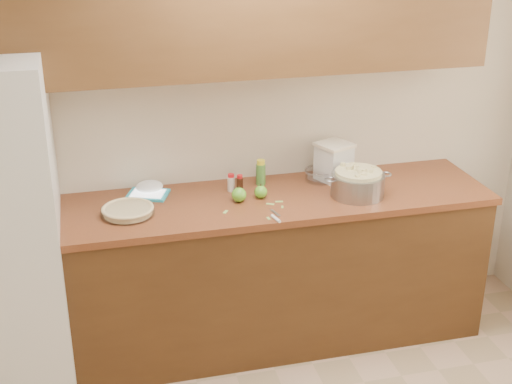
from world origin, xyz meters
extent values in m
plane|color=beige|center=(0.00, 1.80, 1.30)|extent=(3.60, 0.00, 3.60)
cube|color=#4A2D15|center=(0.00, 1.48, 0.44)|extent=(2.60, 0.65, 0.88)
cube|color=brown|center=(0.00, 1.48, 0.90)|extent=(2.64, 0.68, 0.04)
cube|color=brown|center=(0.00, 1.63, 1.95)|extent=(2.60, 0.34, 0.70)
cylinder|color=silver|center=(-0.74, 1.43, 0.94)|extent=(0.29, 0.29, 0.04)
cylinder|color=beige|center=(-0.74, 1.43, 0.94)|extent=(0.26, 0.26, 0.03)
torus|color=beige|center=(-0.74, 1.43, 0.96)|extent=(0.28, 0.28, 0.02)
cylinder|color=gray|center=(0.54, 1.38, 0.98)|extent=(0.30, 0.30, 0.13)
torus|color=gray|center=(0.38, 1.38, 1.03)|extent=(0.07, 0.07, 0.01)
torus|color=gray|center=(0.71, 1.38, 1.03)|extent=(0.07, 0.07, 0.01)
cylinder|color=beige|center=(0.54, 1.38, 1.00)|extent=(0.26, 0.26, 0.14)
cube|color=silver|center=(0.49, 1.64, 1.02)|extent=(0.22, 0.22, 0.21)
cube|color=beige|center=(0.49, 1.64, 1.14)|extent=(0.24, 0.24, 0.02)
cube|color=#2AAFCC|center=(-0.61, 1.66, 0.93)|extent=(0.27, 0.24, 0.01)
cube|color=white|center=(-0.61, 1.66, 0.94)|extent=(0.22, 0.19, 0.00)
cube|color=gray|center=(0.03, 1.26, 0.92)|extent=(0.04, 0.10, 0.00)
cylinder|color=white|center=(0.01, 1.17, 0.93)|extent=(0.04, 0.09, 0.02)
cylinder|color=#4C8C38|center=(0.05, 1.67, 0.98)|extent=(0.06, 0.06, 0.13)
cylinder|color=yellow|center=(0.05, 1.67, 1.06)|extent=(0.05, 0.05, 0.03)
cylinder|color=beige|center=(-0.14, 1.61, 0.96)|extent=(0.04, 0.04, 0.09)
cylinder|color=red|center=(-0.14, 1.61, 1.01)|extent=(0.04, 0.04, 0.02)
cylinder|color=black|center=(-0.09, 1.58, 0.96)|extent=(0.04, 0.04, 0.09)
cylinder|color=red|center=(-0.09, 1.58, 1.02)|extent=(0.03, 0.03, 0.02)
cylinder|color=silver|center=(0.41, 1.64, 0.95)|extent=(0.17, 0.17, 0.07)
torus|color=silver|center=(0.41, 1.64, 0.98)|extent=(0.19, 0.19, 0.01)
ellipsoid|color=white|center=(-0.59, 1.72, 0.95)|extent=(0.19, 0.17, 0.06)
sphere|color=#5AA627|center=(-0.13, 1.45, 0.96)|extent=(0.08, 0.08, 0.08)
cylinder|color=#3F2D19|center=(-0.13, 1.45, 1.01)|extent=(0.01, 0.01, 0.01)
sphere|color=#5AA627|center=(0.00, 1.47, 0.96)|extent=(0.07, 0.07, 0.07)
cylinder|color=#3F2D19|center=(0.00, 1.47, 1.00)|extent=(0.01, 0.01, 0.01)
cube|color=#99C961|center=(0.03, 1.38, 0.92)|extent=(0.05, 0.04, 0.00)
cube|color=#99C961|center=(0.09, 1.32, 0.92)|extent=(0.02, 0.03, 0.00)
cube|color=#99C961|center=(-0.23, 1.33, 0.92)|extent=(0.04, 0.04, 0.00)
cube|color=#99C961|center=(-0.02, 1.20, 0.92)|extent=(0.02, 0.04, 0.00)
cube|color=#99C961|center=(0.09, 1.40, 0.92)|extent=(0.04, 0.02, 0.00)
camera|label=1|loc=(-0.91, -2.08, 2.51)|focal=50.00mm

